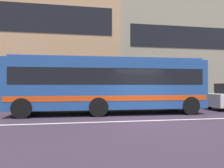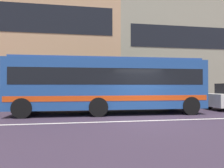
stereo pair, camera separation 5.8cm
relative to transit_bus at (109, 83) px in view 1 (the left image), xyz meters
The scene contains 6 objects.
ground_plane 3.54m from the transit_bus, 60.35° to the right, with size 160.00×160.00×0.00m, color #372A3C.
lane_centre_line 3.54m from the transit_bus, 60.35° to the right, with size 60.00×0.16×0.01m, color silver.
hedge_row_far 4.48m from the transit_bus, 106.79° to the left, with size 12.90×1.10×0.74m, color #3C7037.
apartment_block_left 16.97m from the transit_bus, 122.44° to the left, with size 22.05×11.36×13.92m.
apartment_block_right 20.84m from the transit_bus, 41.87° to the left, with size 25.69×11.36×11.82m.
transit_bus is the anchor object (origin of this frame).
Camera 1 is at (-3.10, -8.41, 1.60)m, focal length 30.70 mm.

